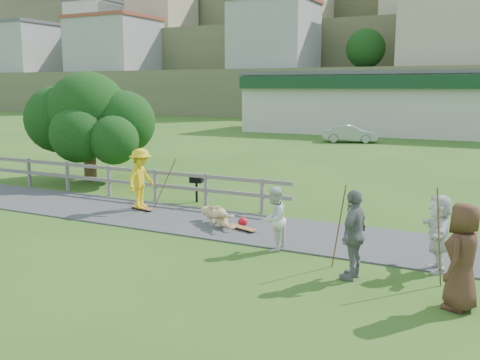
{
  "coord_description": "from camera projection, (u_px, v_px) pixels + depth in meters",
  "views": [
    {
      "loc": [
        8.61,
        -11.38,
        3.86
      ],
      "look_at": [
        1.88,
        2.0,
        1.24
      ],
      "focal_mm": 40.0,
      "sensor_mm": 36.0,
      "label": 1
    }
  ],
  "objects": [
    {
      "name": "ground",
      "position": [
        145.0,
        231.0,
        14.49
      ],
      "size": [
        260.0,
        260.0,
        0.0
      ],
      "primitive_type": "plane",
      "color": "#265618",
      "rests_on": "ground"
    },
    {
      "name": "path",
      "position": [
        176.0,
        218.0,
        15.81
      ],
      "size": [
        34.0,
        3.0,
        0.04
      ],
      "primitive_type": "cube",
      "color": "#373739",
      "rests_on": "ground"
    },
    {
      "name": "fence",
      "position": [
        96.0,
        174.0,
        19.31
      ],
      "size": [
        15.05,
        0.1,
        1.1
      ],
      "color": "slate",
      "rests_on": "ground"
    },
    {
      "name": "strip_mall",
      "position": [
        447.0,
        103.0,
        43.02
      ],
      "size": [
        32.5,
        10.75,
        5.1
      ],
      "color": "beige",
      "rests_on": "ground"
    },
    {
      "name": "hillside",
      "position": [
        462.0,
        25.0,
        92.35
      ],
      "size": [
        220.0,
        67.0,
        47.5
      ],
      "color": "#526038",
      "rests_on": "ground"
    },
    {
      "name": "skater_rider",
      "position": [
        141.0,
        182.0,
        16.65
      ],
      "size": [
        0.76,
        1.25,
        1.87
      ],
      "primitive_type": "imported",
      "rotation": [
        0.0,
        0.0,
        1.63
      ],
      "color": "yellow",
      "rests_on": "ground"
    },
    {
      "name": "skater_fallen",
      "position": [
        218.0,
        216.0,
        14.85
      ],
      "size": [
        1.29,
        1.6,
        0.61
      ],
      "primitive_type": "imported",
      "rotation": [
        0.0,
        0.0,
        0.96
      ],
      "color": "tan",
      "rests_on": "ground"
    },
    {
      "name": "spectator_a",
      "position": [
        274.0,
        219.0,
        12.64
      ],
      "size": [
        0.59,
        0.76,
        1.54
      ],
      "primitive_type": "imported",
      "rotation": [
        0.0,
        0.0,
        4.7
      ],
      "color": "silver",
      "rests_on": "ground"
    },
    {
      "name": "spectator_b",
      "position": [
        354.0,
        235.0,
        10.74
      ],
      "size": [
        0.56,
        1.12,
        1.85
      ],
      "primitive_type": "imported",
      "rotation": [
        0.0,
        0.0,
        4.61
      ],
      "color": "slate",
      "rests_on": "ground"
    },
    {
      "name": "spectator_c",
      "position": [
        462.0,
        257.0,
        9.26
      ],
      "size": [
        0.81,
        1.05,
        1.9
      ],
      "primitive_type": "imported",
      "rotation": [
        0.0,
        0.0,
        4.47
      ],
      "color": "#4D2D1E",
      "rests_on": "ground"
    },
    {
      "name": "spectator_d",
      "position": [
        438.0,
        233.0,
        11.21
      ],
      "size": [
        0.85,
        1.61,
        1.65
      ],
      "primitive_type": "imported",
      "rotation": [
        0.0,
        0.0,
        4.96
      ],
      "color": "silver",
      "rests_on": "ground"
    },
    {
      "name": "car_silver",
      "position": [
        350.0,
        134.0,
        37.33
      ],
      "size": [
        3.92,
        2.23,
        1.22
      ],
      "primitive_type": "imported",
      "rotation": [
        0.0,
        0.0,
        1.84
      ],
      "color": "#9CA0A3",
      "rests_on": "ground"
    },
    {
      "name": "tree",
      "position": [
        89.0,
        133.0,
        21.94
      ],
      "size": [
        5.29,
        5.29,
        3.96
      ],
      "primitive_type": null,
      "color": "black",
      "rests_on": "ground"
    },
    {
      "name": "bbq",
      "position": [
        197.0,
        189.0,
        18.0
      ],
      "size": [
        0.47,
        0.39,
        0.89
      ],
      "primitive_type": null,
      "rotation": [
        0.0,
        0.0,
        0.22
      ],
      "color": "black",
      "rests_on": "ground"
    },
    {
      "name": "longboard_rider",
      "position": [
        142.0,
        209.0,
        16.8
      ],
      "size": [
        0.97,
        0.45,
        0.1
      ],
      "primitive_type": null,
      "rotation": [
        0.0,
        0.0,
        -0.24
      ],
      "color": "brown",
      "rests_on": "ground"
    },
    {
      "name": "longboard_fallen",
      "position": [
        242.0,
        229.0,
        14.45
      ],
      "size": [
        0.99,
        0.53,
        0.11
      ],
      "primitive_type": null,
      "rotation": [
        0.0,
        0.0,
        -0.32
      ],
      "color": "brown",
      "rests_on": "ground"
    },
    {
      "name": "helmet",
      "position": [
        243.0,
        222.0,
        14.92
      ],
      "size": [
        0.26,
        0.26,
        0.26
      ],
      "primitive_type": "sphere",
      "color": "red",
      "rests_on": "ground"
    },
    {
      "name": "pole_rider",
      "position": [
        164.0,
        181.0,
        16.74
      ],
      "size": [
        0.03,
        0.03,
        1.89
      ],
      "primitive_type": "cylinder",
      "color": "brown",
      "rests_on": "ground"
    },
    {
      "name": "pole_spec_left",
      "position": [
        339.0,
        226.0,
        11.4
      ],
      "size": [
        0.03,
        0.03,
        1.85
      ],
      "primitive_type": "cylinder",
      "color": "brown",
      "rests_on": "ground"
    },
    {
      "name": "pole_spec_right",
      "position": [
        439.0,
        237.0,
        10.35
      ],
      "size": [
        0.03,
        0.03,
        1.95
      ],
      "primitive_type": "cylinder",
      "color": "brown",
      "rests_on": "ground"
    }
  ]
}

